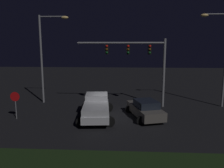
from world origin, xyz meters
TOP-DOWN VIEW (x-y plane):
  - ground_plane at (0.00, 0.00)m, footprint 80.00×80.00m
  - pickup_truck at (-0.76, -0.76)m, footprint 3.19×5.55m
  - car_sedan at (3.24, -0.50)m, footprint 3.26×4.73m
  - traffic_signal_gantry at (2.79, 3.03)m, footprint 8.32×0.56m
  - street_lamp_left at (-6.29, 3.97)m, footprint 2.99×0.44m
  - street_lamp_right at (10.48, 3.35)m, footprint 2.66×0.44m
  - stop_sign at (-7.23, -1.36)m, footprint 0.76×0.08m

SIDE VIEW (x-z plane):
  - ground_plane at x=0.00m, z-range 0.00..0.00m
  - car_sedan at x=3.24m, z-range -0.02..1.49m
  - pickup_truck at x=-0.76m, z-range 0.10..1.90m
  - stop_sign at x=-7.23m, z-range 0.45..2.68m
  - traffic_signal_gantry at x=2.79m, z-range 1.65..8.15m
  - street_lamp_right at x=10.48m, z-range 1.09..9.92m
  - street_lamp_left at x=-6.29m, z-range 1.12..9.90m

